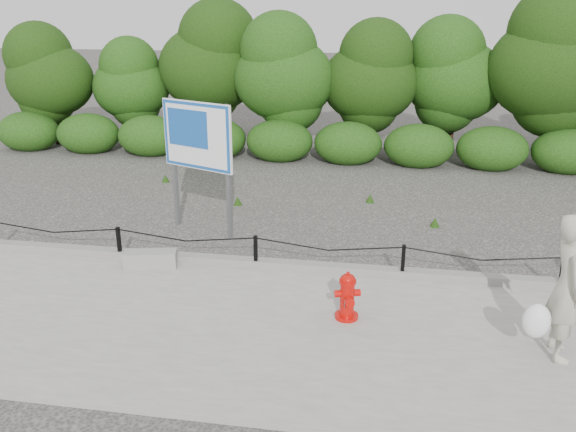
% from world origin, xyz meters
% --- Properties ---
extents(ground, '(90.00, 90.00, 0.00)m').
position_xyz_m(ground, '(0.00, 0.00, 0.00)').
color(ground, '#2D2B28').
rests_on(ground, ground).
extents(sidewalk, '(14.00, 4.00, 0.08)m').
position_xyz_m(sidewalk, '(0.00, -2.00, 0.04)').
color(sidewalk, gray).
rests_on(sidewalk, ground).
extents(curb, '(14.00, 0.22, 0.14)m').
position_xyz_m(curb, '(0.00, 0.05, 0.15)').
color(curb, slate).
rests_on(curb, sidewalk).
extents(chain_barrier, '(10.06, 0.06, 0.60)m').
position_xyz_m(chain_barrier, '(0.00, 0.00, 0.46)').
color(chain_barrier, black).
rests_on(chain_barrier, sidewalk).
extents(treeline, '(20.25, 3.75, 4.82)m').
position_xyz_m(treeline, '(1.26, 8.94, 2.51)').
color(treeline, black).
rests_on(treeline, ground).
extents(fire_hydrant, '(0.42, 0.43, 0.73)m').
position_xyz_m(fire_hydrant, '(1.69, -1.50, 0.43)').
color(fire_hydrant, '#BF0B07').
rests_on(fire_hydrant, sidewalk).
extents(pedestrian, '(0.77, 0.73, 1.96)m').
position_xyz_m(pedestrian, '(4.47, -2.02, 1.03)').
color(pedestrian, '#ADA794').
rests_on(pedestrian, sidewalk).
extents(concrete_block, '(0.94, 0.50, 0.29)m').
position_xyz_m(concrete_block, '(-1.82, -0.25, 0.22)').
color(concrete_block, gray).
rests_on(concrete_block, sidewalk).
extents(advertising_sign, '(1.55, 0.72, 2.65)m').
position_xyz_m(advertising_sign, '(-1.52, 1.75, 1.87)').
color(advertising_sign, slate).
rests_on(advertising_sign, ground).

